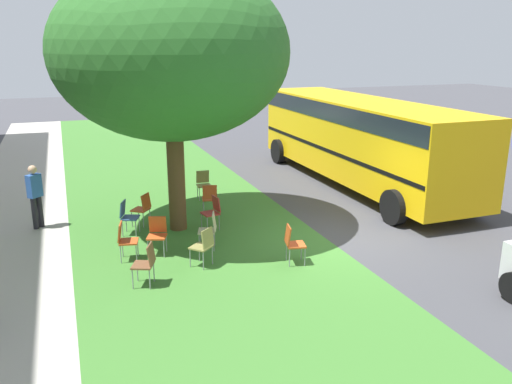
{
  "coord_description": "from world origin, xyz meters",
  "views": [
    {
      "loc": [
        -10.74,
        6.1,
        4.71
      ],
      "look_at": [
        1.57,
        1.53,
        0.96
      ],
      "focal_mm": 36.78,
      "sensor_mm": 36.0,
      "label": 1
    }
  ],
  "objects_px": {
    "chair_7": "(157,232)",
    "pedestrian_0": "(35,194)",
    "chair_1": "(125,238)",
    "chair_4": "(203,182)",
    "chair_9": "(293,242)",
    "chair_3": "(210,197)",
    "chair_0": "(143,207)",
    "chair_2": "(204,244)",
    "school_bus": "(359,133)",
    "chair_5": "(210,228)",
    "street_tree": "(171,53)",
    "chair_10": "(127,215)",
    "chair_6": "(146,261)",
    "chair_8": "(213,210)"
  },
  "relations": [
    {
      "from": "street_tree",
      "to": "chair_4",
      "type": "relative_size",
      "value": 7.5
    },
    {
      "from": "chair_1",
      "to": "chair_9",
      "type": "distance_m",
      "value": 3.72
    },
    {
      "from": "chair_3",
      "to": "chair_5",
      "type": "xyz_separation_m",
      "value": [
        -2.5,
        0.69,
        0.0
      ]
    },
    {
      "from": "street_tree",
      "to": "chair_10",
      "type": "xyz_separation_m",
      "value": [
        0.04,
        1.29,
        -3.96
      ]
    },
    {
      "from": "chair_4",
      "to": "chair_7",
      "type": "distance_m",
      "value": 4.5
    },
    {
      "from": "chair_6",
      "to": "chair_9",
      "type": "xyz_separation_m",
      "value": [
        -0.02,
        -3.18,
        0.0
      ]
    },
    {
      "from": "street_tree",
      "to": "chair_9",
      "type": "relative_size",
      "value": 7.5
    },
    {
      "from": "chair_1",
      "to": "chair_4",
      "type": "bearing_deg",
      "value": -35.15
    },
    {
      "from": "chair_5",
      "to": "chair_9",
      "type": "xyz_separation_m",
      "value": [
        -1.48,
        -1.46,
        0.0
      ]
    },
    {
      "from": "chair_9",
      "to": "pedestrian_0",
      "type": "bearing_deg",
      "value": 50.05
    },
    {
      "from": "chair_4",
      "to": "chair_2",
      "type": "bearing_deg",
      "value": 165.24
    },
    {
      "from": "chair_0",
      "to": "chair_2",
      "type": "distance_m",
      "value": 3.25
    },
    {
      "from": "pedestrian_0",
      "to": "chair_4",
      "type": "bearing_deg",
      "value": -76.94
    },
    {
      "from": "chair_2",
      "to": "pedestrian_0",
      "type": "bearing_deg",
      "value": 41.34
    },
    {
      "from": "chair_5",
      "to": "chair_7",
      "type": "distance_m",
      "value": 1.22
    },
    {
      "from": "chair_5",
      "to": "street_tree",
      "type": "bearing_deg",
      "value": 14.17
    },
    {
      "from": "chair_0",
      "to": "chair_2",
      "type": "height_order",
      "value": "same"
    },
    {
      "from": "chair_2",
      "to": "chair_3",
      "type": "bearing_deg",
      "value": -17.52
    },
    {
      "from": "chair_4",
      "to": "chair_5",
      "type": "bearing_deg",
      "value": 167.21
    },
    {
      "from": "chair_1",
      "to": "chair_4",
      "type": "xyz_separation_m",
      "value": [
        4.09,
        -2.88,
        0.0
      ]
    },
    {
      "from": "chair_0",
      "to": "chair_9",
      "type": "height_order",
      "value": "same"
    },
    {
      "from": "chair_3",
      "to": "chair_9",
      "type": "relative_size",
      "value": 1.0
    },
    {
      "from": "chair_2",
      "to": "chair_8",
      "type": "height_order",
      "value": "same"
    },
    {
      "from": "chair_0",
      "to": "chair_10",
      "type": "relative_size",
      "value": 1.0
    },
    {
      "from": "chair_9",
      "to": "pedestrian_0",
      "type": "xyz_separation_m",
      "value": [
        4.45,
        5.32,
        0.41
      ]
    },
    {
      "from": "chair_1",
      "to": "chair_5",
      "type": "distance_m",
      "value": 1.95
    },
    {
      "from": "pedestrian_0",
      "to": "chair_9",
      "type": "bearing_deg",
      "value": -129.95
    },
    {
      "from": "chair_0",
      "to": "pedestrian_0",
      "type": "bearing_deg",
      "value": 73.39
    },
    {
      "from": "street_tree",
      "to": "chair_4",
      "type": "xyz_separation_m",
      "value": [
        2.45,
        -1.34,
        -3.96
      ]
    },
    {
      "from": "chair_4",
      "to": "chair_7",
      "type": "relative_size",
      "value": 1.0
    },
    {
      "from": "chair_5",
      "to": "school_bus",
      "type": "relative_size",
      "value": 0.08
    },
    {
      "from": "chair_1",
      "to": "chair_6",
      "type": "relative_size",
      "value": 1.0
    },
    {
      "from": "chair_1",
      "to": "chair_10",
      "type": "relative_size",
      "value": 1.0
    },
    {
      "from": "chair_4",
      "to": "chair_0",
      "type": "bearing_deg",
      "value": 131.26
    },
    {
      "from": "chair_0",
      "to": "chair_10",
      "type": "height_order",
      "value": "same"
    },
    {
      "from": "chair_10",
      "to": "pedestrian_0",
      "type": "relative_size",
      "value": 0.52
    },
    {
      "from": "chair_7",
      "to": "school_bus",
      "type": "distance_m",
      "value": 8.56
    },
    {
      "from": "chair_3",
      "to": "chair_4",
      "type": "height_order",
      "value": "same"
    },
    {
      "from": "chair_5",
      "to": "chair_0",
      "type": "bearing_deg",
      "value": 29.3
    },
    {
      "from": "chair_5",
      "to": "pedestrian_0",
      "type": "bearing_deg",
      "value": 52.33
    },
    {
      "from": "school_bus",
      "to": "street_tree",
      "type": "bearing_deg",
      "value": 109.09
    },
    {
      "from": "chair_6",
      "to": "chair_7",
      "type": "height_order",
      "value": "same"
    },
    {
      "from": "chair_7",
      "to": "chair_9",
      "type": "relative_size",
      "value": 1.0
    },
    {
      "from": "street_tree",
      "to": "chair_2",
      "type": "height_order",
      "value": "street_tree"
    },
    {
      "from": "chair_3",
      "to": "chair_7",
      "type": "distance_m",
      "value": 3.04
    },
    {
      "from": "chair_0",
      "to": "chair_5",
      "type": "xyz_separation_m",
      "value": [
        -2.19,
        -1.23,
        0.0
      ]
    },
    {
      "from": "street_tree",
      "to": "chair_4",
      "type": "distance_m",
      "value": 4.84
    },
    {
      "from": "chair_7",
      "to": "pedestrian_0",
      "type": "bearing_deg",
      "value": 42.81
    },
    {
      "from": "street_tree",
      "to": "chair_1",
      "type": "relative_size",
      "value": 7.5
    },
    {
      "from": "chair_1",
      "to": "chair_7",
      "type": "xyz_separation_m",
      "value": [
        0.13,
        -0.74,
        0.0
      ]
    }
  ]
}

